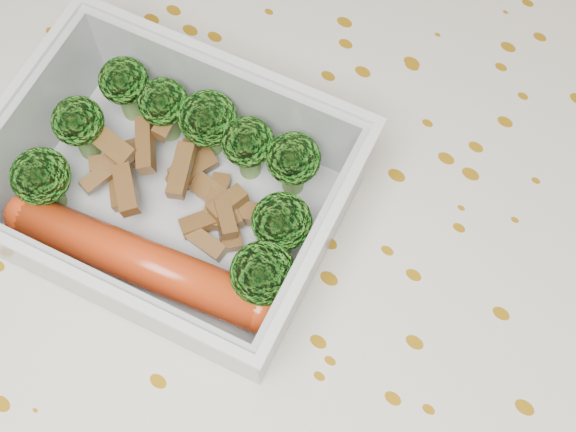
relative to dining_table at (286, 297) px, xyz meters
The scene contains 6 objects.
dining_table is the anchor object (origin of this frame).
tablecloth 0.05m from the dining_table, ahead, with size 1.46×0.96×0.19m.
lunch_container 0.12m from the dining_table, 160.01° to the right, with size 0.19×0.16×0.06m.
broccoli_florets 0.13m from the dining_table, behind, with size 0.15×0.11×0.04m.
meat_pile 0.12m from the dining_table, 169.93° to the right, with size 0.10×0.07×0.03m.
sausage 0.13m from the dining_table, 129.77° to the right, with size 0.14×0.05×0.02m.
Camera 1 is at (0.09, -0.12, 1.13)m, focal length 50.00 mm.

